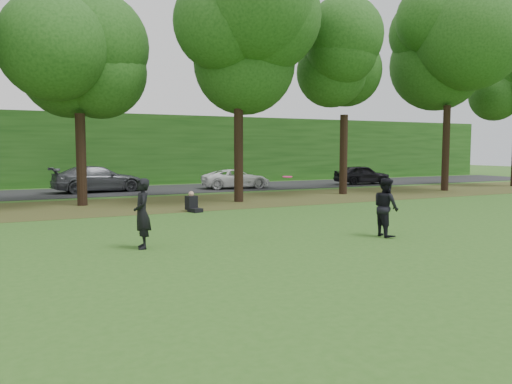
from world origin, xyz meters
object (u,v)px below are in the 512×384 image
(player_left, at_px, (142,214))
(seated_person, at_px, (192,204))
(frisbee, at_px, (287,177))
(player_right, at_px, (386,207))

(player_left, bearing_deg, seated_person, 158.57)
(player_left, distance_m, frisbee, 4.00)
(player_right, relative_size, seated_person, 2.07)
(player_right, bearing_deg, player_left, 87.25)
(player_left, xyz_separation_m, player_right, (6.80, -1.33, -0.04))
(player_left, distance_m, player_right, 6.93)
(seated_person, bearing_deg, frisbee, -103.15)
(player_right, xyz_separation_m, frisbee, (-2.97, 0.58, 0.93))
(seated_person, bearing_deg, player_left, -133.51)
(player_right, xyz_separation_m, seated_person, (-3.22, 7.94, -0.55))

